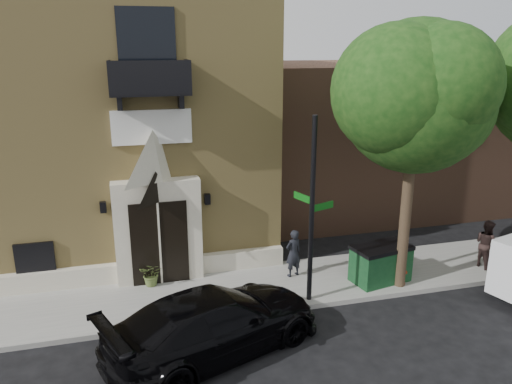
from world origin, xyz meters
TOP-DOWN VIEW (x-y plane):
  - ground at (0.00, 0.00)m, footprint 120.00×120.00m
  - sidewalk at (1.00, 1.50)m, footprint 42.00×3.00m
  - church at (-2.99, 7.95)m, footprint 12.20×11.01m
  - neighbour_building at (12.00, 9.00)m, footprint 18.00×8.00m
  - street_tree_left at (6.03, 0.35)m, footprint 4.97×4.38m
  - black_sedan at (-0.01, -1.27)m, footprint 5.93×4.11m
  - street_sign at (3.03, 0.37)m, footprint 1.01×0.81m
  - fire_hydrant at (6.05, 0.52)m, footprint 0.40×0.32m
  - dumpster at (5.56, 0.88)m, footprint 1.93×1.33m
  - planter at (-1.29, 2.37)m, footprint 0.85×0.79m
  - pedestrian_near at (3.06, 1.89)m, footprint 0.65×0.52m
  - pedestrian_far at (9.38, 0.92)m, footprint 0.67×0.83m

SIDE VIEW (x-z plane):
  - ground at x=0.00m, z-range 0.00..0.00m
  - sidewalk at x=1.00m, z-range 0.00..0.15m
  - fire_hydrant at x=6.05m, z-range 0.14..0.85m
  - planter at x=-1.29m, z-range 0.15..0.91m
  - dumpster at x=5.56m, z-range 0.16..1.32m
  - black_sedan at x=-0.01m, z-range 0.00..1.59m
  - pedestrian_near at x=3.06m, z-range 0.15..1.69m
  - pedestrian_far at x=9.38m, z-range 0.15..1.76m
  - street_sign at x=3.03m, z-range 0.17..5.47m
  - neighbour_building at x=12.00m, z-range 0.00..6.40m
  - church at x=-2.99m, z-range -0.02..9.28m
  - street_tree_left at x=6.03m, z-range 1.98..9.75m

